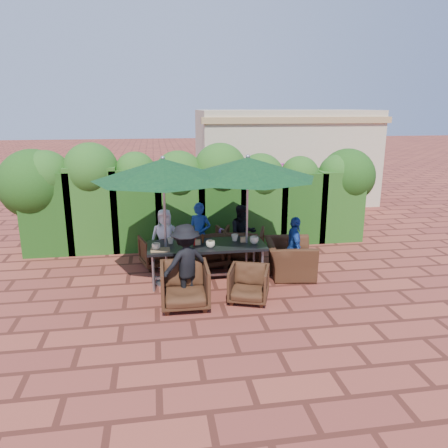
{
  "coord_description": "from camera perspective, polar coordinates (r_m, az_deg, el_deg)",
  "views": [
    {
      "loc": [
        -1.05,
        -8.04,
        3.32
      ],
      "look_at": [
        0.29,
        0.4,
        1.01
      ],
      "focal_mm": 35.0,
      "sensor_mm": 36.0,
      "label": 1
    }
  ],
  "objects": [
    {
      "name": "cup_b",
      "position": [
        8.5,
        -6.99,
        -2.17
      ],
      "size": [
        0.13,
        0.13,
        0.12
      ],
      "primitive_type": "imported",
      "color": "beige",
      "rests_on": "dining_table"
    },
    {
      "name": "sauce_bottle",
      "position": [
        8.5,
        -2.79,
        -1.9
      ],
      "size": [
        0.04,
        0.04,
        0.17
      ],
      "primitive_type": "cylinder",
      "color": "#4C230C",
      "rests_on": "dining_table"
    },
    {
      "name": "number_block_right",
      "position": [
        8.55,
        2.57,
        -2.05
      ],
      "size": [
        0.12,
        0.06,
        0.1
      ],
      "primitive_type": "cube",
      "color": "tan",
      "rests_on": "dining_table"
    },
    {
      "name": "serving_tray",
      "position": [
        8.15,
        -8.33,
        -3.36
      ],
      "size": [
        0.35,
        0.25,
        0.02
      ],
      "primitive_type": "cube",
      "color": "olive",
      "rests_on": "dining_table"
    },
    {
      "name": "adult_end_right",
      "position": [
        8.77,
        9.17,
        -3.03
      ],
      "size": [
        0.41,
        0.75,
        1.24
      ],
      "primitive_type": "imported",
      "rotation": [
        0.0,
        0.0,
        1.51
      ],
      "color": "navy",
      "rests_on": "ground"
    },
    {
      "name": "dining_table",
      "position": [
        8.44,
        -2.31,
        -3.16
      ],
      "size": [
        2.25,
        0.9,
        0.75
      ],
      "color": "black",
      "rests_on": "ground"
    },
    {
      "name": "pedestrian_a",
      "position": [
        12.65,
        2.51,
        3.89
      ],
      "size": [
        1.7,
        1.22,
        1.72
      ],
      "primitive_type": "imported",
      "rotation": [
        0.0,
        0.0,
        2.69
      ],
      "color": "green",
      "rests_on": "ground"
    },
    {
      "name": "ground",
      "position": [
        8.76,
        -1.48,
        -7.16
      ],
      "size": [
        80.0,
        80.0,
        0.0
      ],
      "primitive_type": "plane",
      "color": "brown",
      "rests_on": "ground"
    },
    {
      "name": "cup_c",
      "position": [
        8.21,
        -1.79,
        -2.64
      ],
      "size": [
        0.17,
        0.17,
        0.14
      ],
      "primitive_type": "imported",
      "color": "beige",
      "rests_on": "dining_table"
    },
    {
      "name": "chair_far_right",
      "position": [
        9.45,
        2.57,
        -2.7
      ],
      "size": [
        1.04,
        1.0,
        0.86
      ],
      "primitive_type": "imported",
      "rotation": [
        0.0,
        0.0,
        2.84
      ],
      "color": "black",
      "rests_on": "ground"
    },
    {
      "name": "chair_near_right",
      "position": [
        7.71,
        3.24,
        -7.62
      ],
      "size": [
        0.84,
        0.81,
        0.69
      ],
      "primitive_type": "imported",
      "rotation": [
        0.0,
        0.0,
        -0.34
      ],
      "color": "black",
      "rests_on": "ground"
    },
    {
      "name": "umbrella_right",
      "position": [
        8.21,
        3.12,
        7.34
      ],
      "size": [
        2.61,
        2.61,
        2.46
      ],
      "color": "gray",
      "rests_on": "ground"
    },
    {
      "name": "chair_far_left",
      "position": [
        9.46,
        -8.63,
        -3.3
      ],
      "size": [
        0.84,
        0.81,
        0.72
      ],
      "primitive_type": "imported",
      "rotation": [
        0.0,
        0.0,
        3.41
      ],
      "color": "black",
      "rests_on": "ground"
    },
    {
      "name": "hedge_wall",
      "position": [
        10.57,
        -4.74,
        4.31
      ],
      "size": [
        9.1,
        1.6,
        2.54
      ],
      "color": "#1D3D10",
      "rests_on": "ground"
    },
    {
      "name": "chair_far_mid",
      "position": [
        9.35,
        -2.44,
        -2.89
      ],
      "size": [
        0.97,
        0.93,
        0.87
      ],
      "primitive_type": "imported",
      "rotation": [
        0.0,
        0.0,
        3.33
      ],
      "color": "black",
      "rests_on": "ground"
    },
    {
      "name": "umbrella_left",
      "position": [
        8.05,
        -7.96,
        7.06
      ],
      "size": [
        2.59,
        2.59,
        2.46
      ],
      "color": "gray",
      "rests_on": "ground"
    },
    {
      "name": "chair_near_left",
      "position": [
        7.49,
        -5.16,
        -7.76
      ],
      "size": [
        0.82,
        0.76,
        0.83
      ],
      "primitive_type": "imported",
      "rotation": [
        0.0,
        0.0,
        -0.01
      ],
      "color": "black",
      "rests_on": "ground"
    },
    {
      "name": "chair_end_right",
      "position": [
        8.9,
        8.57,
        -3.73
      ],
      "size": [
        0.84,
        1.16,
        0.94
      ],
      "primitive_type": "imported",
      "rotation": [
        0.0,
        0.0,
        1.43
      ],
      "color": "black",
      "rests_on": "ground"
    },
    {
      "name": "adult_near_left",
      "position": [
        7.58,
        -5.03,
        -5.17
      ],
      "size": [
        0.99,
        0.72,
        1.4
      ],
      "primitive_type": "imported",
      "rotation": [
        0.0,
        0.0,
        3.53
      ],
      "color": "black",
      "rests_on": "ground"
    },
    {
      "name": "child_right",
      "position": [
        9.53,
        -0.22,
        -2.83
      ],
      "size": [
        0.33,
        0.3,
        0.77
      ],
      "primitive_type": "imported",
      "rotation": [
        0.0,
        0.0,
        0.32
      ],
      "color": "#9D54B7",
      "rests_on": "ground"
    },
    {
      "name": "cup_a",
      "position": [
        8.19,
        -8.86,
        -2.91
      ],
      "size": [
        0.16,
        0.16,
        0.12
      ],
      "primitive_type": "imported",
      "color": "beige",
      "rests_on": "dining_table"
    },
    {
      "name": "pedestrian_c",
      "position": [
        13.37,
        10.0,
        3.91
      ],
      "size": [
        1.09,
        0.74,
        1.55
      ],
      "primitive_type": "imported",
      "rotation": [
        0.0,
        0.0,
        2.83
      ],
      "color": "gray",
      "rests_on": "ground"
    },
    {
      "name": "adult_far_left",
      "position": [
        9.35,
        -7.73,
        -1.8
      ],
      "size": [
        0.66,
        0.46,
        1.24
      ],
      "primitive_type": "imported",
      "rotation": [
        0.0,
        0.0,
        -0.16
      ],
      "color": "white",
      "rests_on": "ground"
    },
    {
      "name": "child_left",
      "position": [
        9.53,
        -5.37,
        -2.84
      ],
      "size": [
        0.3,
        0.26,
        0.79
      ],
      "primitive_type": "imported",
      "rotation": [
        0.0,
        0.0,
        -0.1
      ],
      "color": "#D1499B",
      "rests_on": "ground"
    },
    {
      "name": "adult_far_mid",
      "position": [
        9.31,
        -3.22,
        -1.37
      ],
      "size": [
        0.61,
        0.56,
        1.36
      ],
      "primitive_type": "imported",
      "rotation": [
        0.0,
        0.0,
        -0.41
      ],
      "color": "navy",
      "rests_on": "ground"
    },
    {
      "name": "pedestrian_b",
      "position": [
        13.19,
        7.13,
        4.22
      ],
      "size": [
        0.96,
        0.87,
        1.71
      ],
      "primitive_type": "imported",
      "rotation": [
        0.0,
        0.0,
        3.73
      ],
      "color": "#D1499B",
      "rests_on": "ground"
    },
    {
      "name": "adult_far_right",
      "position": [
        9.56,
        2.41,
        -1.24
      ],
      "size": [
        0.64,
        0.44,
        1.26
      ],
      "primitive_type": "imported",
      "rotation": [
        0.0,
        0.0,
        0.11
      ],
      "color": "black",
      "rests_on": "ground"
    },
    {
      "name": "building",
      "position": [
        15.8,
        7.85,
        8.75
      ],
      "size": [
        6.2,
        3.08,
        3.2
      ],
      "color": "beige",
      "rests_on": "ground"
    },
    {
      "name": "number_block_left",
      "position": [
        8.39,
        -3.51,
        -2.4
      ],
      "size": [
        0.12,
        0.06,
        0.1
      ],
      "primitive_type": "cube",
      "color": "tan",
      "rests_on": "dining_table"
    },
    {
      "name": "cup_d",
      "position": [
        8.62,
        1.42,
        -1.79
      ],
      "size": [
        0.14,
        0.14,
        0.13
      ],
      "primitive_type": "imported",
      "color": "beige",
      "rests_on": "dining_table"
    },
    {
      "name": "ketchup_bottle",
      "position": [
        8.36,
        -3.87,
        -2.21
      ],
      "size": [
        0.04,
        0.04,
        0.17
      ],
      "primitive_type": "cylinder",
      "color": "#B20C0A",
      "rests_on": "dining_table"
    },
    {
      "name": "cup_e",
      "position": [
        8.46,
        3.95,
        -2.11
      ],
      "size": [
        0.18,
        0.18,
        0.14
      ],
      "primitive_type": "imported",
      "color": "beige",
      "rests_on": "dining_table"
    }
  ]
}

